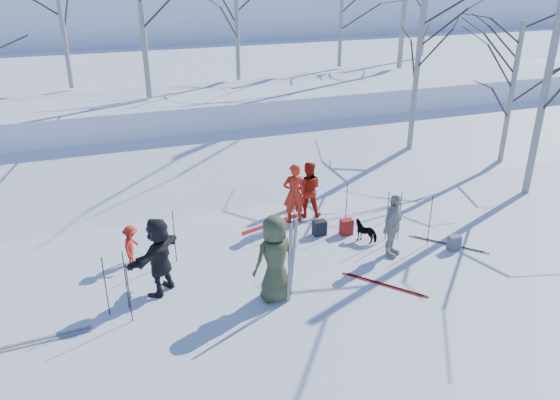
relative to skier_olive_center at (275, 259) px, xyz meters
name	(u,v)px	position (x,y,z in m)	size (l,w,h in m)	color
ground	(302,276)	(0.88, 0.59, -0.96)	(120.00, 120.00, 0.00)	white
snow_ramp	(224,170)	(0.88, 7.59, -0.81)	(70.00, 9.50, 1.40)	white
snow_plateau	(172,86)	(0.88, 17.59, 0.04)	(70.00, 18.00, 2.20)	white
far_hill	(127,23)	(0.88, 38.59, 1.04)	(90.00, 30.00, 6.00)	white
skier_olive_center	(275,259)	(0.00, 0.00, 0.00)	(0.94, 0.61, 1.92)	#3D462A
skier_red_north	(294,193)	(1.74, 3.34, -0.11)	(0.62, 0.41, 1.69)	red
skier_redor_behind	(308,189)	(2.25, 3.59, -0.16)	(0.78, 0.61, 1.60)	red
skier_red_seated	(131,245)	(-2.69, 2.53, -0.46)	(0.64, 0.37, 0.99)	red
skier_cream_east	(393,226)	(3.29, 0.78, -0.16)	(0.94, 0.39, 1.60)	beige
skier_grey_west	(159,256)	(-2.23, 1.09, -0.08)	(1.63, 0.52, 1.75)	black
dog	(366,231)	(3.08, 1.66, -0.68)	(0.30, 0.65, 0.55)	black
upright_ski_left	(290,264)	(0.23, -0.29, -0.01)	(0.07, 0.02, 1.90)	silver
upright_ski_right	(293,260)	(0.33, -0.18, -0.01)	(0.07, 0.02, 1.90)	silver
ski_pair_a	(448,244)	(4.96, 0.73, -0.95)	(1.41, 1.56, 0.02)	silver
ski_pair_b	(384,285)	(2.46, -0.37, -0.95)	(1.36, 1.59, 0.02)	#A41C17
ski_pair_c	(39,341)	(-4.71, 0.15, -0.95)	(1.91, 0.32, 0.02)	silver
ski_pair_d	(271,224)	(1.09, 3.39, -0.95)	(1.87, 0.78, 0.02)	#A41C17
ski_pole_a	(106,287)	(-3.38, 0.58, -0.29)	(0.02, 0.02, 1.34)	black
ski_pole_b	(400,215)	(3.92, 1.47, -0.29)	(0.02, 0.02, 1.34)	black
ski_pole_c	(430,221)	(4.46, 0.93, -0.29)	(0.02, 0.02, 1.34)	black
ski_pole_d	(387,216)	(3.59, 1.54, -0.29)	(0.02, 0.02, 1.34)	black
ski_pole_e	(129,293)	(-2.97, 0.19, -0.29)	(0.02, 0.02, 1.34)	black
ski_pole_f	(291,201)	(1.63, 3.29, -0.29)	(0.02, 0.02, 1.34)	black
ski_pole_g	(175,237)	(-1.71, 2.26, -0.29)	(0.02, 0.02, 1.34)	black
ski_pole_h	(294,207)	(1.57, 2.90, -0.29)	(0.02, 0.02, 1.34)	black
ski_pole_i	(126,281)	(-2.98, 0.68, -0.29)	(0.02, 0.02, 1.34)	black
ski_pole_j	(346,207)	(2.85, 2.38, -0.29)	(0.02, 0.02, 1.34)	black
backpack_red	(346,227)	(2.77, 2.16, -0.75)	(0.32, 0.22, 0.42)	maroon
backpack_grey	(454,243)	(4.92, 0.47, -0.77)	(0.30, 0.20, 0.38)	slate
backpack_dark	(319,228)	(2.09, 2.37, -0.76)	(0.34, 0.24, 0.40)	black
birch_plateau_b	(341,13)	(7.96, 13.57, 3.57)	(3.86, 3.86, 4.65)	silver
birch_plateau_c	(237,18)	(2.78, 12.24, 3.62)	(3.93, 3.93, 4.75)	silver
birch_plateau_g	(60,11)	(-3.63, 12.91, 4.00)	(4.47, 4.47, 5.53)	silver
birch_edge_b	(548,74)	(9.31, 2.80, 2.73)	(5.76, 5.76, 7.37)	silver
birch_edge_c	(511,96)	(10.32, 5.16, 1.49)	(4.02, 4.02, 4.89)	silver
birch_edge_e	(416,83)	(7.38, 6.47, 1.89)	(4.58, 4.58, 5.69)	silver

